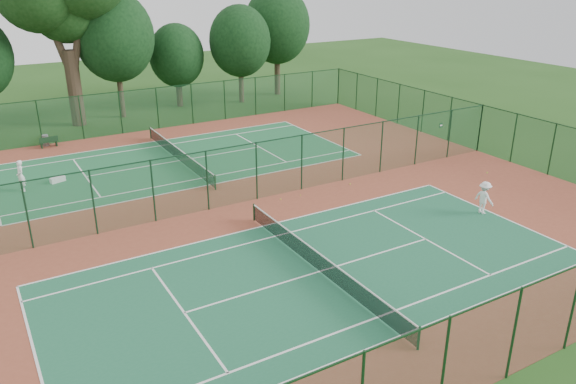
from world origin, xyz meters
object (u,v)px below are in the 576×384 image
(trash_bin, at_px, (46,140))
(kit_bag, at_px, (58,180))
(player_far, at_px, (21,176))
(bench, at_px, (49,142))
(player_near, at_px, (484,198))

(trash_bin, bearing_deg, kit_bag, -94.11)
(player_far, bearing_deg, bench, 152.89)
(kit_bag, bearing_deg, bench, 67.37)
(player_far, bearing_deg, trash_bin, 154.72)
(trash_bin, relative_size, kit_bag, 0.92)
(kit_bag, bearing_deg, player_far, 176.81)
(kit_bag, bearing_deg, player_near, -58.39)
(player_near, xyz_separation_m, bench, (-18.75, 25.24, -0.50))
(kit_bag, bearing_deg, trash_bin, 68.65)
(player_near, bearing_deg, trash_bin, 33.30)
(bench, bearing_deg, player_far, -114.70)
(trash_bin, xyz_separation_m, bench, (0.15, -0.54, 0.01))
(player_near, relative_size, player_far, 0.95)
(bench, bearing_deg, trash_bin, 98.52)
(player_near, bearing_deg, player_far, 49.63)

